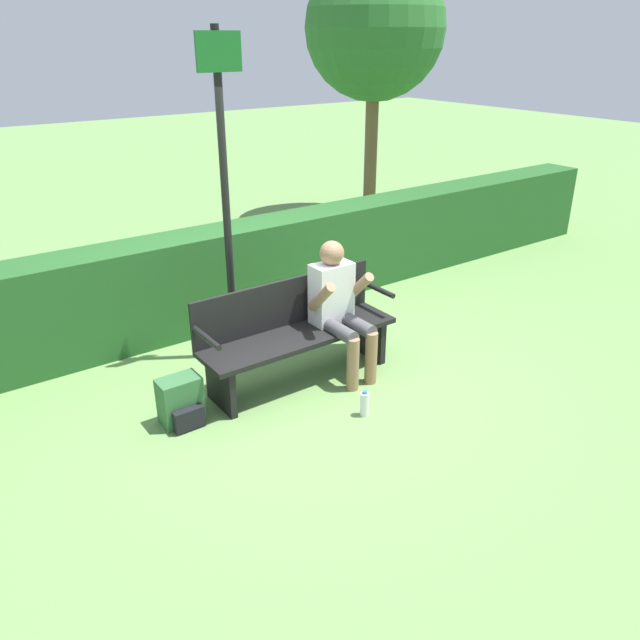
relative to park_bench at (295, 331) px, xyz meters
The scene contains 8 objects.
ground_plane 0.47m from the park_bench, 90.00° to the right, with size 40.00×40.00×0.00m, color #668E4C.
hedge_back 1.52m from the park_bench, 90.00° to the left, with size 12.00×0.53×1.03m.
park_bench is the anchor object (origin of this frame).
person_seated 0.46m from the park_bench, 18.58° to the right, with size 0.51×0.63×1.24m.
backpack 1.20m from the park_bench, behind, with size 0.34×0.29×0.40m.
water_bottle 0.95m from the park_bench, 83.46° to the right, with size 0.07×0.07×0.23m.
signpost 1.44m from the park_bench, 110.56° to the left, with size 0.40×0.09×2.97m.
tree 6.17m from the park_bench, 43.51° to the left, with size 2.17×2.17×4.07m.
Camera 1 is at (-2.76, -4.16, 2.89)m, focal length 35.00 mm.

